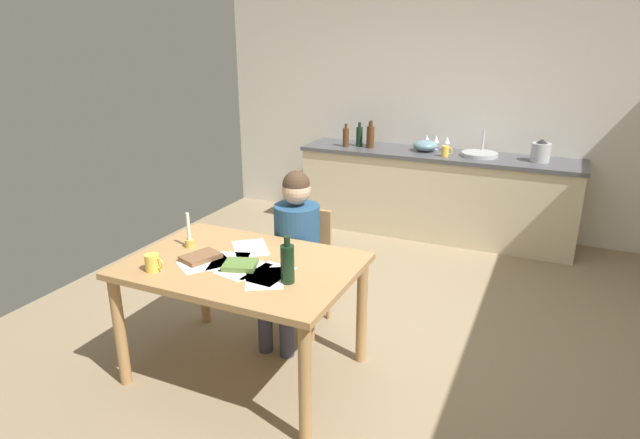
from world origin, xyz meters
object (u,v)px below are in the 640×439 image
Objects in this scene: coffee_mug at (153,263)px; wine_glass_by_kettle at (436,139)px; sink_unit at (480,154)px; wine_glass_back_left at (427,139)px; dining_table at (243,278)px; candlestick at (189,238)px; book_cookery at (201,257)px; mixing_bowl at (425,146)px; wine_bottle_on_table at (287,263)px; teacup_on_counter at (445,151)px; book_magazine at (240,265)px; bottle_wine_red at (370,136)px; bottle_sauce at (371,136)px; stovetop_kettle at (541,152)px; bottle_vinegar at (359,136)px; chair_at_table at (302,263)px; wine_glass_near_sink at (447,140)px; bottle_oil at (346,137)px; person_seated at (293,245)px.

coffee_mug is 3.57m from wine_glass_by_kettle.
wine_glass_back_left is (-0.58, 0.15, 0.09)m from sink_unit.
sink_unit is at bearing 72.99° from dining_table.
candlestick is 1.03× the size of book_cookery.
dining_table is at bearing -96.66° from mixing_bowl.
wine_bottle_on_table is 2.99m from teacup_on_counter.
candlestick is 1.22× the size of book_magazine.
bottle_wine_red is at bearing 167.06° from teacup_on_counter.
bottle_sauce is 0.69m from wine_glass_by_kettle.
bottle_wine_red is 1.03× the size of mixing_bowl.
bottle_wine_red is at bearing 178.31° from stovetop_kettle.
bottle_wine_red is at bearing -172.15° from wine_glass_by_kettle.
mixing_bowl is at bearing -125.23° from wine_glass_by_kettle.
candlestick is 0.88× the size of bottle_vinegar.
teacup_on_counter is (0.56, 2.13, 0.47)m from chair_at_table.
sink_unit is 0.41m from wine_glass_near_sink.
candlestick is 1.50× the size of wine_glass_back_left.
bottle_sauce is (0.22, 2.87, 0.20)m from candlestick.
stovetop_kettle is 1.06m from wine_glass_by_kettle.
book_cookery is at bearing -104.09° from wine_glass_near_sink.
wine_glass_back_left is at bearing 97.04° from mixing_bowl.
stovetop_kettle is at bearing 2.76° from bottle_oil.
mixing_bowl is (0.72, 0.05, -0.05)m from bottle_vinegar.
coffee_mug is 0.53× the size of candlestick.
bottle_vinegar is 0.98m from teacup_on_counter.
book_magazine is 3.40m from stovetop_kettle.
bottle_wine_red is (0.22, 0.15, 0.01)m from bottle_oil.
sink_unit is at bearing 69.01° from chair_at_table.
mixing_bowl is (0.76, 3.35, 0.14)m from coffee_mug.
bottle_sauce is 2.59× the size of teacup_on_counter.
book_magazine is (0.03, -0.06, 0.12)m from dining_table.
coffee_mug is at bearing -107.75° from teacup_on_counter.
coffee_mug is 0.39m from candlestick.
candlestick is 3.24m from wine_glass_near_sink.
bottle_vinegar reaches higher than wine_glass_back_left.
mixing_bowl is (0.63, -0.02, -0.05)m from bottle_wine_red.
person_seated reaches higher than teacup_on_counter.
book_cookery is at bearing -106.46° from teacup_on_counter.
mixing_bowl is 0.16m from wine_glass_by_kettle.
bottle_sauce is (-0.27, 2.37, 0.35)m from person_seated.
dining_table is 3.19m from wine_glass_back_left.
wine_glass_by_kettle is at bearing 0.00° from wine_glass_back_left.
bottle_vinegar is at bearing -166.27° from wine_glass_back_left.
bottle_wine_red is 1.72× the size of wine_glass_near_sink.
stovetop_kettle is at bearing -9.12° from wine_glass_near_sink.
sink_unit is (0.87, 2.43, 0.24)m from person_seated.
mixing_bowl is (0.80, 2.95, 0.13)m from candlestick.
bottle_sauce is (-0.22, 2.95, 0.36)m from dining_table.
sink_unit is 1.29m from bottle_vinegar.
candlestick is at bearing -115.00° from sink_unit.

